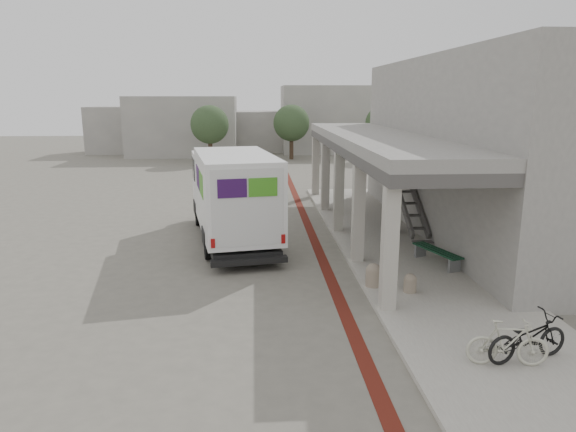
{
  "coord_description": "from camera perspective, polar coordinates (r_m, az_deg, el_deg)",
  "views": [
    {
      "loc": [
        -1.27,
        -15.74,
        5.47
      ],
      "look_at": [
        -0.2,
        0.81,
        1.6
      ],
      "focal_mm": 32.0,
      "sensor_mm": 36.0,
      "label": 1
    }
  ],
  "objects": [
    {
      "name": "ground",
      "position": [
        16.72,
        0.86,
        -5.97
      ],
      "size": [
        120.0,
        120.0,
        0.0
      ],
      "primitive_type": "plane",
      "color": "#635E55",
      "rests_on": "ground"
    },
    {
      "name": "bollard_far",
      "position": [
        15.09,
        9.47,
        -6.45
      ],
      "size": [
        0.45,
        0.45,
        0.68
      ],
      "color": "gray",
      "rests_on": "sidewalk"
    },
    {
      "name": "bench",
      "position": [
        17.46,
        16.21,
        -4.06
      ],
      "size": [
        1.09,
        2.09,
        0.48
      ],
      "rotation": [
        0.0,
        0.0,
        0.33
      ],
      "color": "gray",
      "rests_on": "sidewalk"
    },
    {
      "name": "distant_backdrop",
      "position": [
        51.73,
        -5.53,
        10.01
      ],
      "size": [
        28.0,
        10.0,
        6.5
      ],
      "color": "gray",
      "rests_on": "ground"
    },
    {
      "name": "tree_right",
      "position": [
        46.2,
        10.58,
        10.07
      ],
      "size": [
        3.2,
        3.2,
        4.8
      ],
      "color": "#38281C",
      "rests_on": "ground"
    },
    {
      "name": "bicycle_cream",
      "position": [
        11.56,
        23.24,
        -12.85
      ],
      "size": [
        1.7,
        0.69,
        0.99
      ],
      "primitive_type": "imported",
      "rotation": [
        0.0,
        0.0,
        1.43
      ],
      "color": "#B8B7A2",
      "rests_on": "sidewalk"
    },
    {
      "name": "sidewalk",
      "position": [
        17.46,
        14.11,
        -5.33
      ],
      "size": [
        4.4,
        28.0,
        0.12
      ],
      "primitive_type": "cube",
      "color": "gray",
      "rests_on": "ground"
    },
    {
      "name": "bicycle_black",
      "position": [
        11.94,
        25.07,
        -12.13
      ],
      "size": [
        2.02,
        1.12,
        1.01
      ],
      "primitive_type": "imported",
      "rotation": [
        0.0,
        0.0,
        1.82
      ],
      "color": "black",
      "rests_on": "sidewalk"
    },
    {
      "name": "bollard_near",
      "position": [
        14.87,
        13.41,
        -7.23
      ],
      "size": [
        0.36,
        0.36,
        0.53
      ],
      "color": "gray",
      "rests_on": "sidewalk"
    },
    {
      "name": "tree_mid",
      "position": [
        45.92,
        0.39,
        10.27
      ],
      "size": [
        3.2,
        3.2,
        4.8
      ],
      "color": "#38281C",
      "rests_on": "ground"
    },
    {
      "name": "utility_cabinet",
      "position": [
        21.17,
        11.65,
        -0.5
      ],
      "size": [
        0.41,
        0.55,
        0.92
      ],
      "primitive_type": "cube",
      "rotation": [
        0.0,
        0.0,
        -0.0
      ],
      "color": "slate",
      "rests_on": "sidewalk"
    },
    {
      "name": "bike_lane_stripe",
      "position": [
        18.71,
        3.43,
        -3.88
      ],
      "size": [
        0.35,
        40.0,
        0.01
      ],
      "primitive_type": "cube",
      "color": "#551911",
      "rests_on": "ground"
    },
    {
      "name": "fedex_truck",
      "position": [
        19.75,
        -6.21,
        2.49
      ],
      "size": [
        3.8,
        8.44,
        3.47
      ],
      "rotation": [
        0.0,
        0.0,
        0.17
      ],
      "color": "black",
      "rests_on": "ground"
    },
    {
      "name": "transit_building",
      "position": [
        21.9,
        18.16,
        7.06
      ],
      "size": [
        7.6,
        17.0,
        7.0
      ],
      "color": "gray",
      "rests_on": "ground"
    },
    {
      "name": "tree_left",
      "position": [
        43.96,
        -8.7,
        10.0
      ],
      "size": [
        3.2,
        3.2,
        4.8
      ],
      "color": "#38281C",
      "rests_on": "ground"
    }
  ]
}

